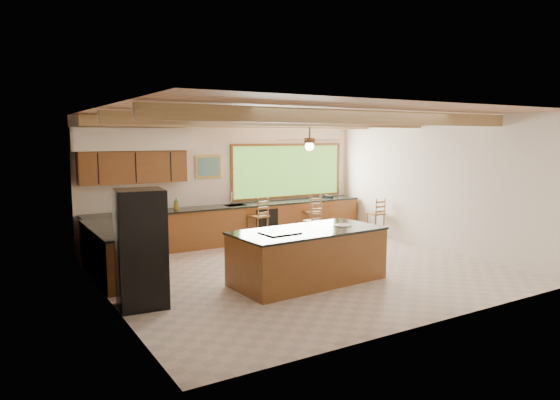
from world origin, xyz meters
TOP-DOWN VIEW (x-y plane):
  - ground at (0.00, 0.00)m, footprint 7.20×7.20m
  - room_shell at (-0.17, 0.65)m, footprint 7.27×6.54m
  - counter_run at (-0.82, 2.52)m, footprint 7.12×3.10m
  - island at (-0.35, -0.71)m, footprint 2.76×1.41m
  - refrigerator at (-3.22, -0.49)m, footprint 0.76×0.74m
  - bar_stool_a at (1.37, 1.55)m, footprint 0.36×0.36m
  - bar_stool_b at (0.37, 2.39)m, footprint 0.50×0.50m
  - bar_stool_c at (1.92, 2.39)m, footprint 0.41×0.41m
  - bar_stool_d at (3.30, 1.54)m, footprint 0.38×0.38m

SIDE VIEW (x-z plane):
  - ground at x=0.00m, z-range 0.00..0.00m
  - counter_run at x=-0.82m, z-range -0.15..1.07m
  - island at x=-0.35m, z-range -0.01..0.95m
  - bar_stool_a at x=1.37m, z-range 0.09..1.09m
  - bar_stool_d at x=3.30m, z-range 0.10..1.13m
  - bar_stool_c at x=1.92m, z-range 0.10..1.22m
  - bar_stool_b at x=0.37m, z-range 0.11..1.25m
  - refrigerator at x=-3.22m, z-range 0.00..1.78m
  - room_shell at x=-0.17m, z-range 0.70..3.72m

